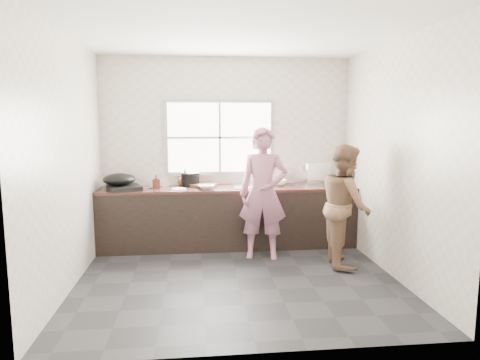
{
  "coord_description": "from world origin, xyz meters",
  "views": [
    {
      "loc": [
        -0.46,
        -4.68,
        1.8
      ],
      "look_at": [
        0.1,
        0.65,
        1.05
      ],
      "focal_mm": 32.0,
      "sensor_mm": 36.0,
      "label": 1
    }
  ],
  "objects": [
    {
      "name": "bottle_brown_short",
      "position": [
        -0.65,
        1.52,
        0.94
      ],
      "size": [
        0.13,
        0.13,
        0.17
      ],
      "primitive_type": "imported",
      "rotation": [
        0.0,
        0.0,
        -0.01
      ],
      "color": "#513114",
      "rests_on": "countertop"
    },
    {
      "name": "cabinet",
      "position": [
        0.0,
        1.29,
        0.41
      ],
      "size": [
        3.6,
        0.62,
        0.82
      ],
      "primitive_type": "cube",
      "color": "black",
      "rests_on": "floor"
    },
    {
      "name": "wok",
      "position": [
        -1.5,
        1.23,
        1.0
      ],
      "size": [
        0.45,
        0.45,
        0.16
      ],
      "primitive_type": "ellipsoid",
      "rotation": [
        0.0,
        0.0,
        -0.04
      ],
      "color": "black",
      "rests_on": "burner"
    },
    {
      "name": "woman",
      "position": [
        0.41,
        0.74,
        0.8
      ],
      "size": [
        0.64,
        0.48,
        1.6
      ],
      "primitive_type": "imported",
      "rotation": [
        0.0,
        0.0,
        -0.17
      ],
      "color": "#AC6782",
      "rests_on": "floor"
    },
    {
      "name": "wall_back",
      "position": [
        0.0,
        1.6,
        1.35
      ],
      "size": [
        3.6,
        0.01,
        2.7
      ],
      "primitive_type": "cube",
      "color": "beige",
      "rests_on": "ground"
    },
    {
      "name": "window_glazing",
      "position": [
        -0.1,
        1.57,
        1.55
      ],
      "size": [
        1.5,
        0.01,
        1.0
      ],
      "primitive_type": "cube",
      "color": "white",
      "rests_on": "window_frame"
    },
    {
      "name": "floor",
      "position": [
        0.0,
        0.0,
        -0.01
      ],
      "size": [
        3.6,
        3.2,
        0.01
      ],
      "primitive_type": "cube",
      "color": "#242427",
      "rests_on": "ground"
    },
    {
      "name": "bowl_mince",
      "position": [
        -0.31,
        1.14,
        0.89
      ],
      "size": [
        0.26,
        0.26,
        0.06
      ],
      "primitive_type": "imported",
      "rotation": [
        0.0,
        0.0,
        0.15
      ],
      "color": "white",
      "rests_on": "countertop"
    },
    {
      "name": "wall_front",
      "position": [
        0.0,
        -1.6,
        1.35
      ],
      "size": [
        3.6,
        0.01,
        2.7
      ],
      "primitive_type": "cube",
      "color": "beige",
      "rests_on": "ground"
    },
    {
      "name": "bottle_brown_tall",
      "position": [
        -1.0,
        1.28,
        0.94
      ],
      "size": [
        0.1,
        0.1,
        0.17
      ],
      "primitive_type": "imported",
      "rotation": [
        0.0,
        0.0,
        0.43
      ],
      "color": "#4A1D12",
      "rests_on": "countertop"
    },
    {
      "name": "bowl_held",
      "position": [
        0.49,
        1.21,
        0.89
      ],
      "size": [
        0.21,
        0.21,
        0.05
      ],
      "primitive_type": "imported",
      "rotation": [
        0.0,
        0.0,
        -0.21
      ],
      "color": "silver",
      "rests_on": "countertop"
    },
    {
      "name": "person_side",
      "position": [
        1.39,
        0.36,
        0.76
      ],
      "size": [
        0.65,
        0.8,
        1.51
      ],
      "primitive_type": "imported",
      "rotation": [
        0.0,
        0.0,
        1.46
      ],
      "color": "brown",
      "rests_on": "floor"
    },
    {
      "name": "black_pot",
      "position": [
        -0.54,
        1.48,
        0.96
      ],
      "size": [
        0.32,
        0.32,
        0.19
      ],
      "primitive_type": "cylinder",
      "rotation": [
        0.0,
        0.0,
        -0.23
      ],
      "color": "black",
      "rests_on": "countertop"
    },
    {
      "name": "pot_lid_right",
      "position": [
        -0.92,
        1.52,
        0.87
      ],
      "size": [
        0.29,
        0.29,
        0.01
      ],
      "primitive_type": "cylinder",
      "rotation": [
        0.0,
        0.0,
        -0.36
      ],
      "color": "silver",
      "rests_on": "countertop"
    },
    {
      "name": "cleaver",
      "position": [
        -0.34,
        1.2,
        0.9
      ],
      "size": [
        0.19,
        0.1,
        0.01
      ],
      "primitive_type": "cube",
      "rotation": [
        0.0,
        0.0,
        -0.02
      ],
      "color": "silver",
      "rests_on": "cutting_board"
    },
    {
      "name": "ceiling",
      "position": [
        0.0,
        0.0,
        2.71
      ],
      "size": [
        3.6,
        3.2,
        0.01
      ],
      "primitive_type": "cube",
      "color": "silver",
      "rests_on": "wall_back"
    },
    {
      "name": "pot_lid_left",
      "position": [
        -1.19,
        1.37,
        0.87
      ],
      "size": [
        0.35,
        0.35,
        0.01
      ],
      "primitive_type": "cylinder",
      "rotation": [
        0.0,
        0.0,
        -0.3
      ],
      "color": "#AAADB1",
      "rests_on": "countertop"
    },
    {
      "name": "wall_right",
      "position": [
        1.8,
        0.0,
        1.35
      ],
      "size": [
        0.01,
        3.2,
        2.7
      ],
      "primitive_type": "cube",
      "color": "beige",
      "rests_on": "ground"
    },
    {
      "name": "faucet",
      "position": [
        0.35,
        1.49,
        1.01
      ],
      "size": [
        0.02,
        0.02,
        0.3
      ],
      "primitive_type": "cylinder",
      "color": "silver",
      "rests_on": "countertop"
    },
    {
      "name": "bowl_crabs",
      "position": [
        0.73,
        1.38,
        0.89
      ],
      "size": [
        0.27,
        0.27,
        0.07
      ],
      "primitive_type": "imported",
      "rotation": [
        0.0,
        0.0,
        0.36
      ],
      "color": "white",
      "rests_on": "countertop"
    },
    {
      "name": "dish_rack",
      "position": [
        1.28,
        1.49,
        1.02
      ],
      "size": [
        0.51,
        0.44,
        0.32
      ],
      "primitive_type": "cube",
      "rotation": [
        0.0,
        0.0,
        0.39
      ],
      "color": "white",
      "rests_on": "countertop"
    },
    {
      "name": "glass_jar",
      "position": [
        -1.07,
        1.44,
        0.91
      ],
      "size": [
        0.09,
        0.09,
        0.1
      ],
      "primitive_type": "cylinder",
      "rotation": [
        0.0,
        0.0,
        -0.37
      ],
      "color": "silver",
      "rests_on": "countertop"
    },
    {
      "name": "wall_left",
      "position": [
        -1.8,
        0.0,
        1.35
      ],
      "size": [
        0.01,
        3.2,
        2.7
      ],
      "primitive_type": "cube",
      "color": "beige",
      "rests_on": "ground"
    },
    {
      "name": "plate_food",
      "position": [
        -0.69,
        1.14,
        0.87
      ],
      "size": [
        0.23,
        0.23,
        0.02
      ],
      "primitive_type": "cylinder",
      "rotation": [
        0.0,
        0.0,
        0.2
      ],
      "color": "white",
      "rests_on": "countertop"
    },
    {
      "name": "cutting_board",
      "position": [
        -0.35,
        1.42,
        0.88
      ],
      "size": [
        0.42,
        0.42,
        0.04
      ],
      "primitive_type": "cylinder",
      "rotation": [
        0.0,
        0.0,
        -0.01
      ],
      "color": "#342214",
      "rests_on": "countertop"
    },
    {
      "name": "countertop",
      "position": [
        0.0,
        1.29,
        0.84
      ],
      "size": [
        3.6,
        0.64,
        0.04
      ],
      "primitive_type": "cube",
      "color": "#351A15",
      "rests_on": "cabinet"
    },
    {
      "name": "window_frame",
      "position": [
        -0.1,
        1.59,
        1.55
      ],
      "size": [
        1.6,
        0.05,
        1.1
      ],
      "primitive_type": "cube",
      "color": "#9EA0A5",
      "rests_on": "wall_back"
    },
    {
      "name": "burner",
      "position": [
        -1.43,
        1.19,
        0.89
      ],
      "size": [
        0.54,
        0.54,
        0.06
      ],
      "primitive_type": "cube",
      "rotation": [
        0.0,
        0.0,
        0.36
      ],
      "color": "black",
      "rests_on": "countertop"
    },
    {
      "name": "sink",
      "position": [
        0.35,
        1.29,
        0.86
      ],
      "size": [
        0.55,
        0.45,
        0.02
      ],
      "primitive_type": "cube",
      "color": "silver",
      "rests_on": "countertop"
    },
    {
      "name": "bottle_green",
      "position": [
        -0.61,
        1.44,
        1.0
      ],
      "size": [
        0.11,
        0.11,
        0.28
      ],
      "primitive_type": "imported",
      "rotation": [
        0.0,
        0.0,
        0.02
      ],
      "color": "#447C28",
      "rests_on": "countertop"
    }
  ]
}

